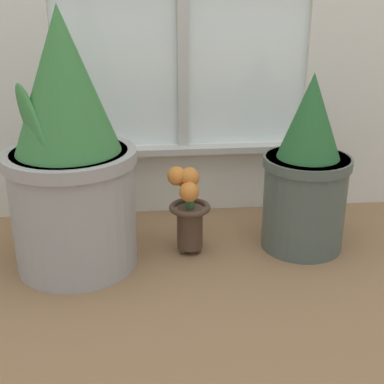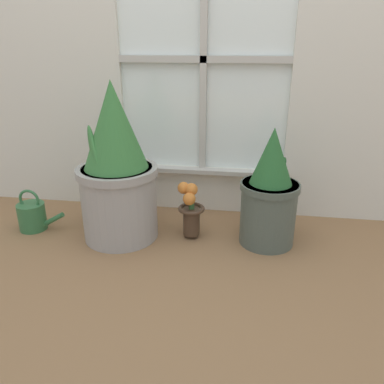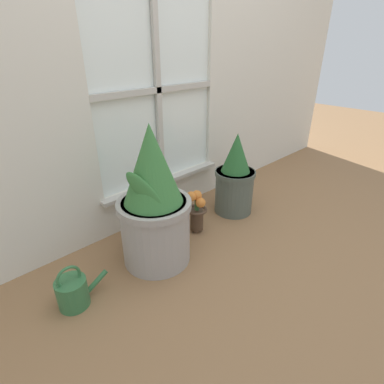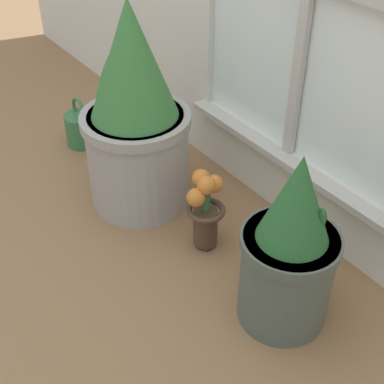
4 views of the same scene
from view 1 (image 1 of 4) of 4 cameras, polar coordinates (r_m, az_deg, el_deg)
ground_plane at (r=1.66m, az=0.64°, el=-8.98°), size 10.00×10.00×0.00m
potted_plant_left at (r=1.63m, az=-12.96°, el=3.70°), size 0.40×0.40×0.79m
potted_plant_right at (r=1.78m, az=12.11°, el=1.84°), size 0.29×0.29×0.59m
flower_vase at (r=1.73m, az=-0.42°, el=-1.47°), size 0.14×0.14×0.30m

